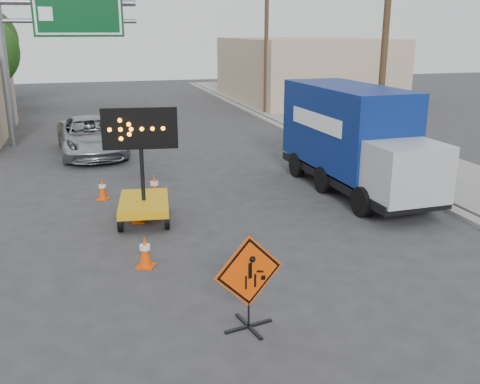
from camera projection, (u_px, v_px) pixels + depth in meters
name	position (u px, v px, depth m)	size (l,w,h in m)	color
ground	(269.00, 312.00, 10.32)	(100.00, 100.00, 0.00)	#2D2D30
curb_right	(309.00, 140.00, 25.99)	(0.40, 60.00, 0.12)	gray
sidewalk_right	(351.00, 138.00, 26.60)	(4.00, 60.00, 0.15)	gray
building_right_far	(303.00, 70.00, 40.66)	(10.00, 14.00, 4.60)	tan
highway_gantry	(49.00, 33.00, 24.18)	(6.18, 0.38, 6.90)	slate
utility_pole_near	(385.00, 45.00, 20.26)	(1.80, 0.26, 9.00)	#46341E
utility_pole_far	(266.00, 39.00, 33.13)	(1.80, 0.26, 9.00)	#46341E
construction_sign	(249.00, 280.00, 9.51)	(1.34, 0.96, 1.80)	black
arrow_board	(144.00, 197.00, 15.07)	(2.04, 2.42, 3.23)	#CD930B
pickup_truck	(91.00, 136.00, 23.18)	(2.66, 5.76, 1.60)	#A2A4A8
box_truck	(353.00, 145.00, 17.71)	(2.52, 7.33, 3.45)	black
cone_a	(145.00, 251.00, 12.18)	(0.51, 0.51, 0.76)	#E34104
cone_b	(138.00, 211.00, 15.03)	(0.39, 0.39, 0.69)	#E34104
cone_c	(154.00, 187.00, 17.10)	(0.49, 0.49, 0.82)	#E34104
cone_d	(102.00, 189.00, 17.07)	(0.46, 0.46, 0.69)	#E34104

